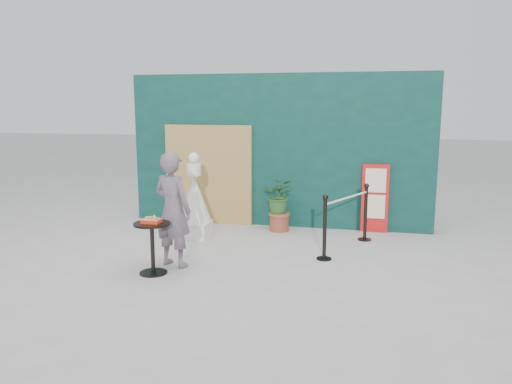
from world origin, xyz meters
The scene contains 10 objects.
ground centered at (0.00, 0.00, 0.00)m, with size 60.00×60.00×0.00m, color #ADAAA5.
back_wall centered at (0.00, 3.15, 1.50)m, with size 6.00×0.30×3.00m, color #0A2E2C.
bamboo_fence centered at (-1.40, 2.94, 1.00)m, with size 1.80×0.08×2.00m, color tan.
woman centered at (-1.03, 0.19, 0.86)m, with size 0.63×0.41×1.72m, color slate.
menu_board centered at (1.90, 2.95, 0.65)m, with size 0.50×0.07×1.30m.
statue centered at (-1.29, 1.83, 0.64)m, with size 0.61×0.61×1.56m.
cafe_table centered at (-1.19, -0.21, 0.50)m, with size 0.52×0.52×0.75m.
food_basket centered at (-1.19, -0.21, 0.79)m, with size 0.26×0.19×0.11m.
planter centered at (0.12, 2.63, 0.59)m, with size 0.60×0.52×1.02m.
stanchion_barrier centered at (1.44, 1.67, 0.49)m, with size 0.84×1.54×1.03m.
Camera 1 is at (1.83, -6.57, 2.41)m, focal length 35.00 mm.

